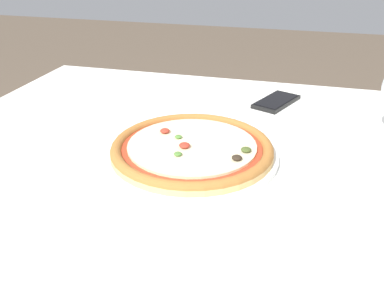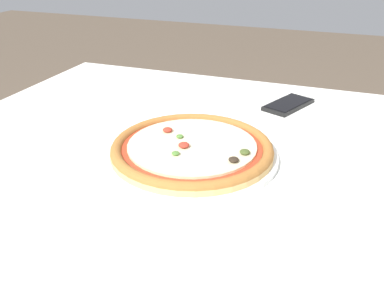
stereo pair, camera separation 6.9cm
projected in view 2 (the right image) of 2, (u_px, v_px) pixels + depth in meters
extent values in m
cube|color=brown|center=(194.00, 172.00, 0.85)|extent=(1.10, 0.98, 0.04)
cube|color=silver|center=(194.00, 162.00, 0.84)|extent=(1.20, 1.08, 0.01)
cylinder|color=brown|center=(106.00, 176.00, 1.52)|extent=(0.06, 0.06, 0.67)
cylinder|color=white|center=(192.00, 155.00, 0.85)|extent=(0.34, 0.34, 0.01)
cylinder|color=#E0B26B|center=(192.00, 150.00, 0.84)|extent=(0.32, 0.32, 0.01)
torus|color=#A3662D|center=(192.00, 148.00, 0.84)|extent=(0.32, 0.32, 0.02)
cylinder|color=#BC381E|center=(192.00, 147.00, 0.84)|extent=(0.28, 0.28, 0.00)
cylinder|color=beige|center=(192.00, 145.00, 0.84)|extent=(0.25, 0.25, 0.00)
ellipsoid|color=#4C7A33|center=(180.00, 136.00, 0.86)|extent=(0.01, 0.01, 0.01)
ellipsoid|color=#4C7A33|center=(176.00, 153.00, 0.79)|extent=(0.01, 0.01, 0.01)
ellipsoid|color=#2D2319|center=(234.00, 160.00, 0.77)|extent=(0.02, 0.02, 0.01)
ellipsoid|color=#A83323|center=(184.00, 145.00, 0.82)|extent=(0.02, 0.02, 0.01)
ellipsoid|color=#425123|center=(245.00, 152.00, 0.80)|extent=(0.02, 0.02, 0.01)
ellipsoid|color=#A83323|center=(168.00, 130.00, 0.89)|extent=(0.02, 0.02, 0.01)
cube|color=black|center=(288.00, 105.00, 1.10)|extent=(0.12, 0.16, 0.01)
cube|color=black|center=(288.00, 103.00, 1.10)|extent=(0.11, 0.14, 0.00)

